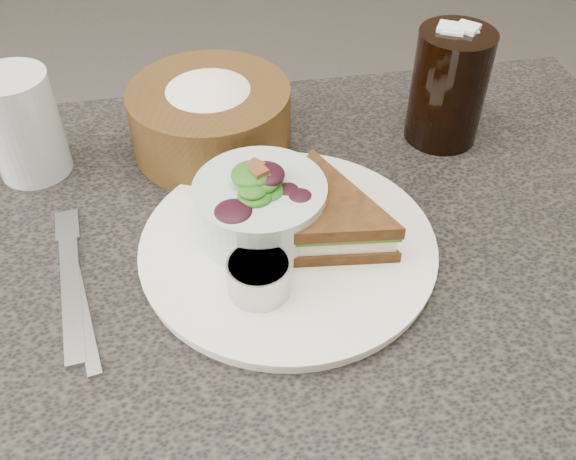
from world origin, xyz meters
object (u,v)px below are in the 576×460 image
(dining_table, at_px, (266,450))
(bread_basket, at_px, (210,109))
(salad_bowl, at_px, (260,200))
(water_glass, at_px, (23,125))
(cola_glass, at_px, (449,83))
(dinner_plate, at_px, (288,247))
(sandwich, at_px, (320,220))
(dressing_ramekin, at_px, (259,276))

(dining_table, bearing_deg, bread_basket, 96.18)
(salad_bowl, distance_m, water_glass, 0.29)
(dining_table, bearing_deg, cola_glass, 35.71)
(dinner_plate, distance_m, bread_basket, 0.21)
(salad_bowl, distance_m, bread_basket, 0.17)
(sandwich, xyz_separation_m, salad_bowl, (-0.06, 0.02, 0.02))
(dinner_plate, distance_m, salad_bowl, 0.06)
(dressing_ramekin, bearing_deg, water_glass, 133.17)
(dressing_ramekin, bearing_deg, sandwich, 40.36)
(sandwich, distance_m, salad_bowl, 0.06)
(salad_bowl, height_order, dressing_ramekin, salad_bowl)
(dressing_ramekin, bearing_deg, cola_glass, 40.73)
(dining_table, xyz_separation_m, sandwich, (0.07, 0.02, 0.41))
(dining_table, distance_m, dinner_plate, 0.38)
(dressing_ramekin, bearing_deg, bread_basket, 94.66)
(sandwich, distance_m, dressing_ramekin, 0.09)
(dinner_plate, xyz_separation_m, cola_glass, (0.22, 0.17, 0.07))
(salad_bowl, distance_m, cola_glass, 0.29)
(salad_bowl, bearing_deg, water_glass, 146.45)
(dining_table, distance_m, dressing_ramekin, 0.41)
(dining_table, bearing_deg, dressing_ramekin, -93.75)
(dining_table, relative_size, bread_basket, 5.22)
(dining_table, height_order, sandwich, sandwich)
(dinner_plate, bearing_deg, bread_basket, 106.59)
(sandwich, bearing_deg, dressing_ramekin, -133.27)
(sandwich, relative_size, water_glass, 1.41)
(water_glass, bearing_deg, bread_basket, 2.37)
(dining_table, bearing_deg, water_glass, 138.45)
(dinner_plate, relative_size, sandwich, 1.71)
(sandwich, bearing_deg, salad_bowl, 164.33)
(bread_basket, bearing_deg, salad_bowl, -78.48)
(cola_glass, bearing_deg, dining_table, -144.29)
(dinner_plate, relative_size, salad_bowl, 2.22)
(dressing_ramekin, xyz_separation_m, water_glass, (-0.23, 0.25, 0.03))
(dining_table, height_order, cola_glass, cola_glass)
(dining_table, xyz_separation_m, dressing_ramekin, (-0.00, -0.04, 0.41))
(bread_basket, bearing_deg, sandwich, -64.66)
(sandwich, xyz_separation_m, dressing_ramekin, (-0.07, -0.06, -0.01))
(bread_basket, distance_m, cola_glass, 0.29)
(dinner_plate, xyz_separation_m, water_glass, (-0.27, 0.19, 0.06))
(dining_table, distance_m, cola_glass, 0.55)
(salad_bowl, bearing_deg, dressing_ramekin, -99.56)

